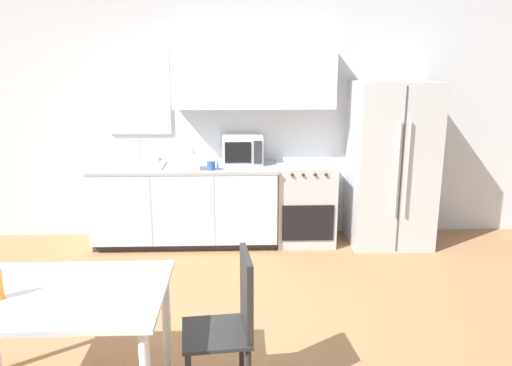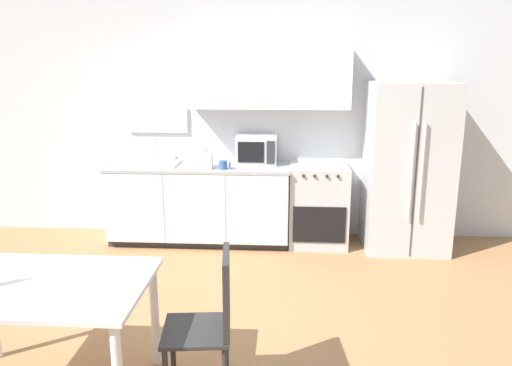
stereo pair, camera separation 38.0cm
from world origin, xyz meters
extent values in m
plane|color=#9E7047|center=(0.00, 0.00, 0.00)|extent=(12.00, 12.00, 0.00)
cube|color=silver|center=(0.00, 2.42, 1.35)|extent=(12.00, 0.06, 2.70)
cube|color=silver|center=(-0.84, 2.38, 1.65)|extent=(0.69, 0.04, 0.91)
cube|color=white|center=(0.44, 2.23, 1.83)|extent=(1.76, 0.32, 0.67)
cube|color=#333333|center=(-0.32, 2.10, 0.04)|extent=(1.99, 0.59, 0.08)
cube|color=white|center=(-0.32, 2.07, 0.47)|extent=(1.99, 0.65, 0.77)
cube|color=white|center=(-0.98, 1.73, 0.47)|extent=(0.64, 0.01, 0.75)
cube|color=white|center=(-0.32, 1.73, 0.47)|extent=(0.64, 0.01, 0.75)
cube|color=white|center=(0.35, 1.73, 0.47)|extent=(0.64, 0.01, 0.75)
cube|color=#9EA0A5|center=(-0.32, 2.07, 0.87)|extent=(2.01, 0.68, 0.03)
cube|color=#B7BABC|center=(1.00, 2.08, 0.45)|extent=(0.64, 0.61, 0.89)
cube|color=black|center=(1.00, 1.77, 0.31)|extent=(0.56, 0.01, 0.39)
cylinder|color=#262626|center=(0.83, 1.77, 0.84)|extent=(0.03, 0.02, 0.03)
cylinder|color=#262626|center=(0.94, 1.77, 0.84)|extent=(0.03, 0.02, 0.03)
cylinder|color=#262626|center=(1.07, 1.77, 0.84)|extent=(0.03, 0.02, 0.03)
cylinder|color=#262626|center=(1.18, 1.77, 0.84)|extent=(0.03, 0.02, 0.03)
cube|color=silver|center=(1.94, 2.03, 0.90)|extent=(0.86, 0.73, 1.79)
cube|color=#3F3F3F|center=(1.94, 1.66, 0.90)|extent=(0.01, 0.01, 1.73)
cylinder|color=silver|center=(1.89, 1.63, 0.93)|extent=(0.02, 0.02, 0.99)
cylinder|color=silver|center=(1.99, 1.63, 0.93)|extent=(0.02, 0.02, 0.99)
cube|color=#B7BABC|center=(-0.84, 2.07, 0.89)|extent=(0.58, 0.46, 0.02)
cylinder|color=silver|center=(-0.84, 2.25, 1.03)|extent=(0.02, 0.02, 0.25)
cylinder|color=silver|center=(-0.84, 2.18, 1.14)|extent=(0.02, 0.14, 0.02)
cube|color=silver|center=(0.31, 2.19, 1.04)|extent=(0.44, 0.34, 0.31)
cube|color=black|center=(0.26, 2.02, 1.04)|extent=(0.28, 0.01, 0.23)
cube|color=#2D2D33|center=(0.47, 2.02, 1.04)|extent=(0.09, 0.01, 0.25)
cylinder|color=#335999|center=(-0.02, 1.87, 0.93)|extent=(0.09, 0.09, 0.09)
torus|color=#335999|center=(0.05, 1.87, 0.93)|extent=(0.02, 0.07, 0.07)
cube|color=white|center=(-0.25, 1.89, 0.97)|extent=(0.22, 0.19, 0.17)
sphere|color=white|center=(-0.25, 1.89, 1.08)|extent=(0.12, 0.12, 0.12)
cube|color=white|center=(-0.78, -0.68, 0.73)|extent=(1.25, 0.85, 0.03)
cylinder|color=white|center=(-0.21, -0.31, 0.36)|extent=(0.06, 0.06, 0.72)
cube|color=#282828|center=(0.13, -0.63, 0.44)|extent=(0.44, 0.44, 0.02)
cube|color=#282828|center=(0.31, -0.61, 0.69)|extent=(0.07, 0.37, 0.48)
cylinder|color=#282828|center=(-0.06, -0.48, 0.21)|extent=(0.03, 0.03, 0.43)
cylinder|color=#282828|center=(0.28, -0.44, 0.21)|extent=(0.03, 0.03, 0.43)
camera|label=1|loc=(0.27, -3.28, 2.01)|focal=35.00mm
camera|label=2|loc=(0.65, -3.28, 2.01)|focal=35.00mm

